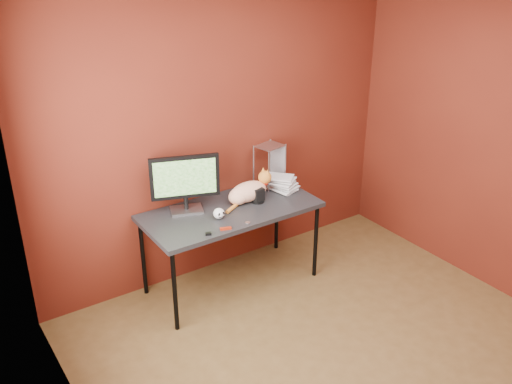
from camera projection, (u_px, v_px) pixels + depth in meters
room at (364, 184)px, 3.56m from camera, size 3.52×3.52×2.61m
desk at (231, 214)px, 4.83m from camera, size 1.50×0.70×0.75m
monitor at (185, 181)px, 4.66m from camera, size 0.55×0.26×0.49m
cat at (249, 191)px, 4.92m from camera, size 0.53×0.24×0.26m
skull_mug at (219, 213)px, 4.63m from camera, size 0.09×0.09×0.09m
speaker at (258, 196)px, 4.90m from camera, size 0.11×0.11×0.13m
book_stack at (278, 117)px, 4.81m from camera, size 0.29×0.29×1.41m
wire_rack at (270, 165)px, 5.18m from camera, size 0.26×0.23×0.39m
pocket_knife at (226, 229)px, 4.47m from camera, size 0.09×0.05×0.02m
black_gadget at (208, 234)px, 4.39m from camera, size 0.05×0.04×0.02m
washer at (248, 223)px, 4.58m from camera, size 0.04×0.04×0.00m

